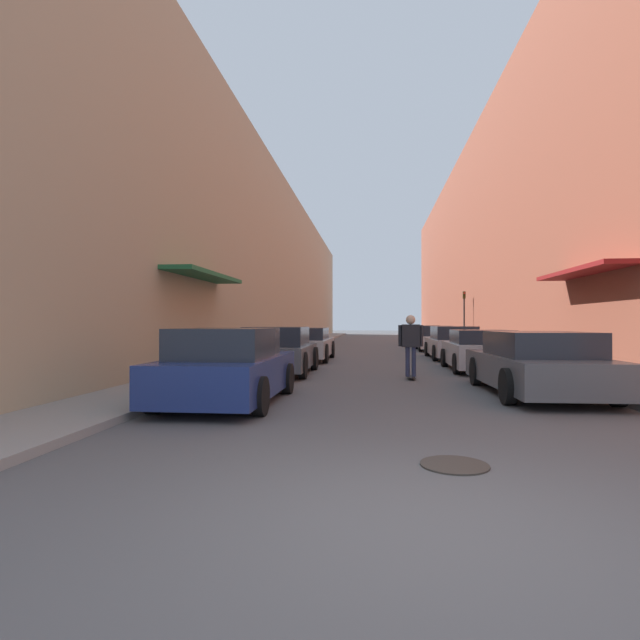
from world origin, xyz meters
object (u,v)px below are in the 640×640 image
object	(u,v)px
parked_car_right_0	(537,364)
skateboarder	(411,340)
parked_car_right_2	(453,343)
manhole_cover	(455,465)
parked_car_left_1	(278,351)
parked_car_right_1	(480,351)
parked_car_left_0	(228,367)
parked_car_right_3	(435,339)
parked_car_right_4	(424,336)
parked_car_left_2	(306,344)
traffic_light	(464,311)

from	to	relation	value
parked_car_right_0	skateboarder	world-z (taller)	skateboarder
parked_car_right_2	manhole_cover	size ratio (longest dim) A/B	6.76
parked_car_right_2	parked_car_right_0	bearing A→B (deg)	-89.51
parked_car_left_1	manhole_cover	distance (m)	9.58
parked_car_right_0	parked_car_right_1	bearing A→B (deg)	90.52
parked_car_right_2	parked_car_left_1	bearing A→B (deg)	-131.22
parked_car_left_0	manhole_cover	bearing A→B (deg)	-46.41
parked_car_right_3	parked_car_right_4	xyz separation A→B (m)	(0.01, 5.82, 0.01)
parked_car_right_4	skateboarder	xyz separation A→B (m)	(-2.28, -19.71, 0.39)
parked_car_left_0	parked_car_right_0	xyz separation A→B (m)	(5.97, 1.68, -0.02)
parked_car_left_1	parked_car_right_3	bearing A→B (deg)	65.27
parked_car_left_1	parked_car_left_2	world-z (taller)	parked_car_left_1
parked_car_left_0	parked_car_right_2	bearing A→B (deg)	63.90
parked_car_left_2	manhole_cover	size ratio (longest dim) A/B	6.60
parked_car_left_2	parked_car_right_3	world-z (taller)	parked_car_right_3
parked_car_left_2	parked_car_right_1	xyz separation A→B (m)	(5.91, -3.65, -0.02)
parked_car_right_0	parked_car_right_3	xyz separation A→B (m)	(-0.08, 16.48, -0.00)
parked_car_left_2	traffic_light	bearing A→B (deg)	56.96
parked_car_right_0	manhole_cover	bearing A→B (deg)	-114.93
parked_car_right_0	parked_car_right_3	world-z (taller)	parked_car_right_3
parked_car_right_1	skateboarder	world-z (taller)	skateboarder
manhole_cover	parked_car_left_1	bearing A→B (deg)	111.90
skateboarder	parked_car_left_0	bearing A→B (deg)	-130.26
parked_car_left_1	parked_car_right_2	distance (m)	9.05
parked_car_left_2	parked_car_left_0	bearing A→B (deg)	-90.09
parked_car_left_0	traffic_light	distance (m)	24.81
parked_car_right_1	parked_car_left_1	bearing A→B (deg)	-164.37
parked_car_left_2	parked_car_right_3	distance (m)	9.63
parked_car_left_0	manhole_cover	xyz separation A→B (m)	(3.49, -3.66, -0.64)
parked_car_right_3	traffic_light	bearing A→B (deg)	64.67
parked_car_left_2	skateboarder	size ratio (longest dim) A/B	2.75
parked_car_right_1	parked_car_right_2	distance (m)	5.13
parked_car_right_0	skateboarder	size ratio (longest dim) A/B	2.74
parked_car_left_0	parked_car_right_0	bearing A→B (deg)	15.74
parked_car_right_0	parked_car_right_3	size ratio (longest dim) A/B	1.03
traffic_light	skateboarder	bearing A→B (deg)	-103.90
parked_car_right_2	parked_car_left_0	bearing A→B (deg)	-116.10
parked_car_right_3	manhole_cover	xyz separation A→B (m)	(-2.40, -21.83, -0.62)
parked_car_right_2	skateboarder	bearing A→B (deg)	-106.33
parked_car_right_0	manhole_cover	world-z (taller)	parked_car_right_0
traffic_light	parked_car_right_1	bearing A→B (deg)	-98.32
parked_car_right_4	parked_car_right_0	bearing A→B (deg)	-89.81
parked_car_right_2	traffic_light	bearing A→B (deg)	77.80
parked_car_right_1	manhole_cover	xyz separation A→B (m)	(-2.44, -10.55, -0.60)
parked_car_left_1	traffic_light	xyz separation A→B (m)	(8.41, 18.11, 1.54)
parked_car_right_0	traffic_light	distance (m)	21.82
parked_car_left_1	parked_car_right_1	size ratio (longest dim) A/B	1.00
parked_car_right_2	parked_car_right_4	bearing A→B (deg)	89.93
parked_car_right_4	parked_car_right_1	bearing A→B (deg)	-89.91
parked_car_right_3	parked_car_left_0	bearing A→B (deg)	-107.96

